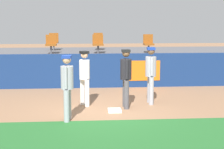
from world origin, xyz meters
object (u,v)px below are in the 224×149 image
object	(u,v)px
seat_front_left	(51,43)
seat_back_center	(98,40)
player_coach_visitor	(151,71)
seat_back_left	(54,41)
first_base	(115,110)
seat_front_center	(98,43)
player_runner_visitor	(67,83)
player_umpire	(126,74)
player_fielder_home	(85,74)
seat_front_right	(148,43)

from	to	relation	value
seat_front_left	seat_back_center	world-z (taller)	same
player_coach_visitor	seat_back_left	size ratio (longest dim) A/B	2.25
first_base	seat_back_left	bearing A→B (deg)	108.02
first_base	seat_front_center	xyz separation A→B (m)	(-0.27, 5.49, 1.70)
player_runner_visitor	player_umpire	xyz separation A→B (m)	(1.79, 1.33, 0.02)
player_coach_visitor	seat_back_left	distance (m)	7.31
player_fielder_home	player_umpire	xyz separation A→B (m)	(1.30, -0.42, 0.05)
player_coach_visitor	seat_front_right	xyz separation A→B (m)	(0.72, 4.49, 0.65)
player_umpire	seat_back_center	xyz separation A→B (m)	(-0.59, 6.81, 0.66)
seat_front_left	player_fielder_home	bearing A→B (deg)	-72.55
player_coach_visitor	player_umpire	distance (m)	1.03
seat_front_center	player_fielder_home	bearing A→B (deg)	-97.78
player_fielder_home	player_runner_visitor	world-z (taller)	player_runner_visitor
seat_front_right	seat_back_center	bearing A→B (deg)	140.60
player_fielder_home	seat_front_center	xyz separation A→B (m)	(0.63, 4.60, 0.71)
player_umpire	seat_front_center	size ratio (longest dim) A/B	2.22
player_umpire	seat_front_center	world-z (taller)	seat_front_center
seat_back_left	seat_front_center	world-z (taller)	same
player_coach_visitor	player_umpire	world-z (taller)	player_coach_visitor
first_base	seat_front_center	bearing A→B (deg)	92.86
seat_front_center	player_coach_visitor	bearing A→B (deg)	-70.80
player_runner_visitor	seat_back_left	bearing A→B (deg)	-165.43
player_umpire	seat_front_right	size ratio (longest dim) A/B	2.22
player_runner_visitor	player_coach_visitor	bearing A→B (deg)	132.45
player_runner_visitor	seat_front_left	xyz separation A→B (m)	(-0.96, 6.35, 0.68)
seat_front_left	player_runner_visitor	bearing A→B (deg)	-81.43
player_fielder_home	seat_front_center	world-z (taller)	seat_front_center
player_runner_visitor	player_umpire	bearing A→B (deg)	134.41
seat_front_center	seat_front_left	bearing A→B (deg)	-180.00
player_coach_visitor	seat_front_center	size ratio (longest dim) A/B	2.25
player_fielder_home	player_runner_visitor	distance (m)	1.82
seat_front_left	seat_front_right	xyz separation A→B (m)	(4.35, -0.00, -0.00)
seat_front_left	seat_back_left	world-z (taller)	same
first_base	player_runner_visitor	size ratio (longest dim) A/B	0.22
seat_back_center	seat_front_right	size ratio (longest dim) A/B	1.00
player_fielder_home	seat_back_left	xyz separation A→B (m)	(-1.47, 6.40, 0.71)
first_base	seat_back_center	world-z (taller)	seat_back_center
player_runner_visitor	seat_front_center	distance (m)	6.48
seat_back_center	seat_front_center	world-z (taller)	same
player_umpire	seat_back_left	world-z (taller)	seat_back_left
seat_front_left	seat_back_center	size ratio (longest dim) A/B	1.00
player_fielder_home	seat_front_left	distance (m)	4.87
player_runner_visitor	seat_back_center	distance (m)	8.26
player_fielder_home	player_coach_visitor	xyz separation A→B (m)	(2.19, 0.11, 0.06)
seat_front_left	seat_back_left	bearing A→B (deg)	90.77
player_runner_visitor	seat_back_center	size ratio (longest dim) A/B	2.18
first_base	seat_front_right	distance (m)	6.09
player_umpire	seat_front_right	xyz separation A→B (m)	(1.61, 5.01, 0.66)
first_base	player_runner_visitor	distance (m)	1.93
seat_back_left	seat_front_center	xyz separation A→B (m)	(2.10, -1.80, 0.00)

